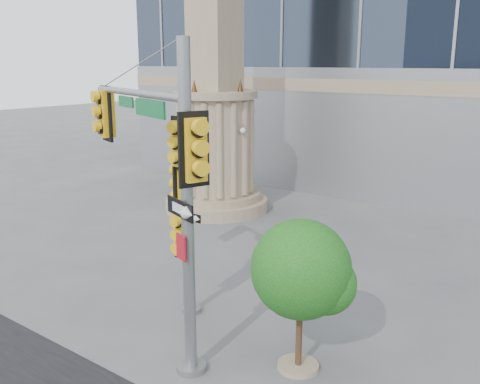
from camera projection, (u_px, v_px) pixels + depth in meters
The scene contains 5 objects.
ground at pixel (171, 331), 12.80m from camera, with size 120.00×120.00×0.00m, color #545456.
monument at pixel (215, 80), 21.97m from camera, with size 4.40×4.40×16.60m.
main_signal_pole at pixel (160, 165), 11.17m from camera, with size 5.00×2.21×6.72m.
secondary_signal_pole at pixel (184, 200), 13.00m from camera, with size 0.88×0.67×5.11m.
street_tree at pixel (303, 273), 10.73m from camera, with size 2.08×2.03×3.25m.
Camera 1 is at (8.34, -8.29, 6.28)m, focal length 40.00 mm.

